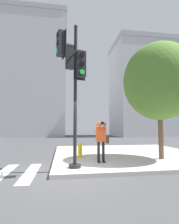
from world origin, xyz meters
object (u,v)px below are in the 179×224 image
at_px(traffic_signal_pole, 72,71).
at_px(person_photographer, 101,137).
at_px(street_tree, 159,82).
at_px(fire_hydrant, 80,150).

bearing_deg(traffic_signal_pole, person_photographer, 33.54).
bearing_deg(street_tree, fire_hydrant, 165.08).
height_order(traffic_signal_pole, street_tree, street_tree).
height_order(traffic_signal_pole, fire_hydrant, traffic_signal_pole).
distance_m(traffic_signal_pole, fire_hydrant, 3.84).
xyz_separation_m(traffic_signal_pole, person_photographer, (1.28, 0.85, -2.44)).
bearing_deg(street_tree, person_photographer, -173.38).
bearing_deg(person_photographer, fire_hydrant, 120.17).
bearing_deg(street_tree, traffic_signal_pole, -164.10).
distance_m(street_tree, fire_hydrant, 4.95).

